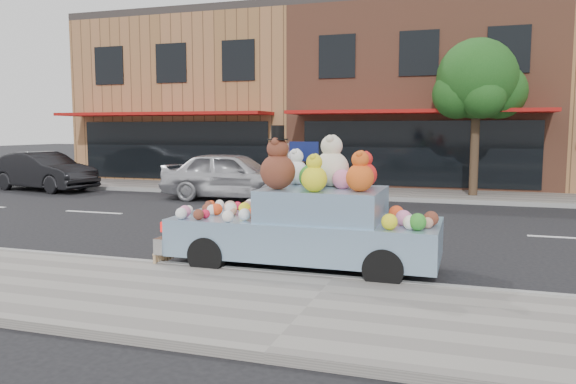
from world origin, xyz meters
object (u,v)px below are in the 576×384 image
at_px(street_tree, 478,86).
at_px(art_car, 307,221).
at_px(car_silver, 233,176).
at_px(car_dark, 43,171).

bearing_deg(street_tree, art_car, -103.83).
bearing_deg(art_car, street_tree, 76.20).
distance_m(street_tree, car_silver, 8.49).
bearing_deg(car_dark, street_tree, -70.70).
distance_m(car_dark, art_car, 15.26).
xyz_separation_m(street_tree, art_car, (-2.66, -10.82, -2.89)).
xyz_separation_m(street_tree, car_silver, (-7.49, -2.76, -2.90)).
distance_m(street_tree, art_car, 11.51).
height_order(street_tree, car_silver, street_tree).
distance_m(car_silver, art_car, 9.39).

